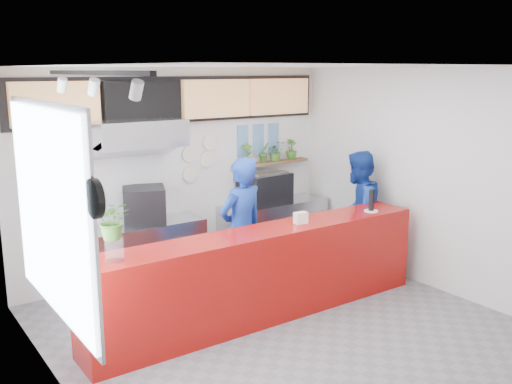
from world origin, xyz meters
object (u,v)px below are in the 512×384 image
staff_right (357,212)px  pepper_mill (372,200)px  panini_oven (144,205)px  staff_center (241,230)px  service_counter (264,274)px  espresso_machine (265,189)px

staff_right → pepper_mill: staff_right is taller
panini_oven → staff_center: (0.80, -1.19, -0.20)m
service_counter → staff_right: bearing=14.2°
panini_oven → staff_center: 1.45m
staff_center → staff_right: staff_center is taller
panini_oven → pepper_mill: size_ratio=1.96×
service_counter → pepper_mill: size_ratio=15.84×
espresso_machine → staff_right: bearing=-63.1°
espresso_machine → panini_oven: bearing=176.0°
staff_center → pepper_mill: bearing=147.8°
staff_center → service_counter: bearing=72.8°
service_counter → staff_center: (0.09, 0.61, 0.40)m
service_counter → staff_right: size_ratio=2.48×
staff_center → espresso_machine: bearing=-145.0°
espresso_machine → staff_center: size_ratio=0.39×
espresso_machine → pepper_mill: size_ratio=2.63×
staff_center → staff_right: bearing=168.7°
panini_oven → staff_center: bearing=-34.1°
service_counter → espresso_machine: size_ratio=6.03×
espresso_machine → pepper_mill: 1.93m
panini_oven → staff_right: size_ratio=0.31×
espresso_machine → staff_center: bearing=-140.0°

